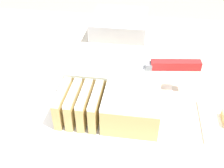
# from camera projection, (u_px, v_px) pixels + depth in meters

# --- Properties ---
(cake_board) EXTENTS (0.31, 0.35, 0.01)m
(cake_board) POSITION_uv_depth(u_px,v_px,m) (112.00, 96.00, 0.68)
(cake_board) COLOR white
(cake_board) RESTS_ON countertop
(cake) EXTENTS (0.23, 0.28, 0.07)m
(cake) POSITION_uv_depth(u_px,v_px,m) (115.00, 83.00, 0.66)
(cake) COLOR tan
(cake) RESTS_ON cake_board
(knife) EXTENTS (0.29, 0.06, 0.02)m
(knife) POSITION_uv_depth(u_px,v_px,m) (165.00, 65.00, 0.64)
(knife) COLOR silver
(knife) RESTS_ON cake
(storage_box) EXTENTS (0.19, 0.20, 0.08)m
(storage_box) POSITION_uv_depth(u_px,v_px,m) (120.00, 27.00, 0.93)
(storage_box) COLOR #B2B2B7
(storage_box) RESTS_ON countertop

